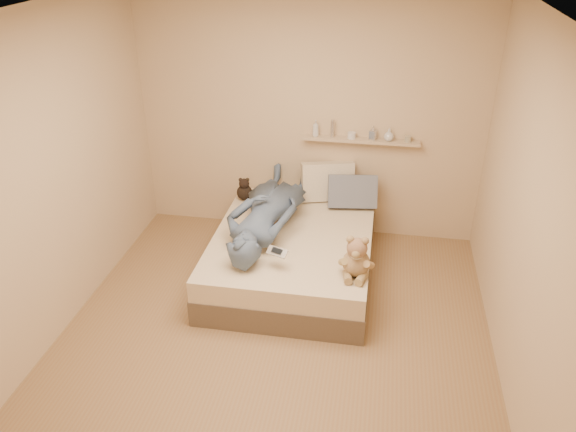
% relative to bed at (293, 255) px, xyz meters
% --- Properties ---
extents(room, '(3.80, 3.80, 3.80)m').
position_rel_bed_xyz_m(room, '(0.00, -0.93, 1.08)').
color(room, olive).
rests_on(room, ground).
extents(bed, '(1.50, 1.90, 0.45)m').
position_rel_bed_xyz_m(bed, '(0.00, 0.00, 0.00)').
color(bed, brown).
rests_on(bed, floor).
extents(game_console, '(0.20, 0.14, 0.06)m').
position_rel_bed_xyz_m(game_console, '(-0.04, -0.59, 0.39)').
color(game_console, silver).
rests_on(game_console, bed).
extents(teddy_bear, '(0.32, 0.31, 0.39)m').
position_rel_bed_xyz_m(teddy_bear, '(0.63, -0.59, 0.39)').
color(teddy_bear, tan).
rests_on(teddy_bear, bed).
extents(dark_plush, '(0.17, 0.17, 0.26)m').
position_rel_bed_xyz_m(dark_plush, '(-0.63, 0.65, 0.34)').
color(dark_plush, black).
rests_on(dark_plush, bed).
extents(pillow_cream, '(0.59, 0.38, 0.42)m').
position_rel_bed_xyz_m(pillow_cream, '(0.23, 0.83, 0.43)').
color(pillow_cream, beige).
rests_on(pillow_cream, bed).
extents(pillow_grey, '(0.53, 0.33, 0.37)m').
position_rel_bed_xyz_m(pillow_grey, '(0.51, 0.69, 0.40)').
color(pillow_grey, slate).
rests_on(pillow_grey, bed).
extents(person, '(0.78, 1.74, 0.40)m').
position_rel_bed_xyz_m(person, '(-0.27, 0.08, 0.43)').
color(person, '#485872').
rests_on(person, bed).
extents(wall_shelf, '(1.20, 0.12, 0.03)m').
position_rel_bed_xyz_m(wall_shelf, '(0.55, 0.91, 0.88)').
color(wall_shelf, tan).
rests_on(wall_shelf, wall_back).
extents(shelf_bottles, '(1.01, 0.11, 0.19)m').
position_rel_bed_xyz_m(shelf_bottles, '(0.57, 0.91, 0.96)').
color(shelf_bottles, silver).
rests_on(shelf_bottles, wall_shelf).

